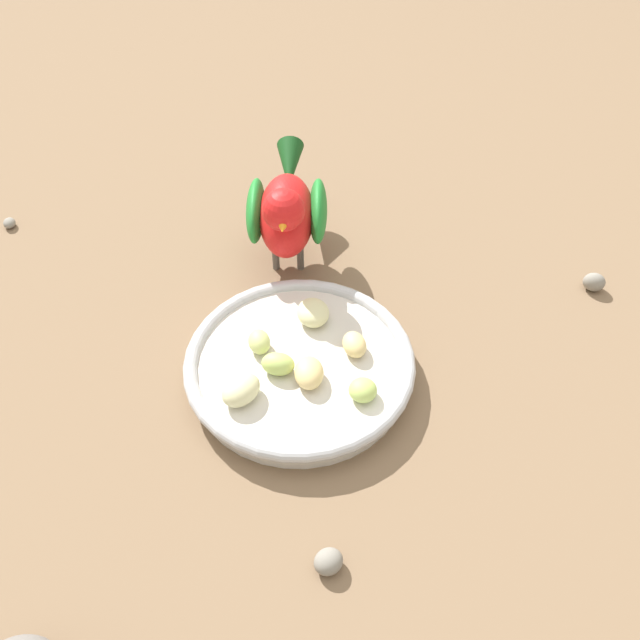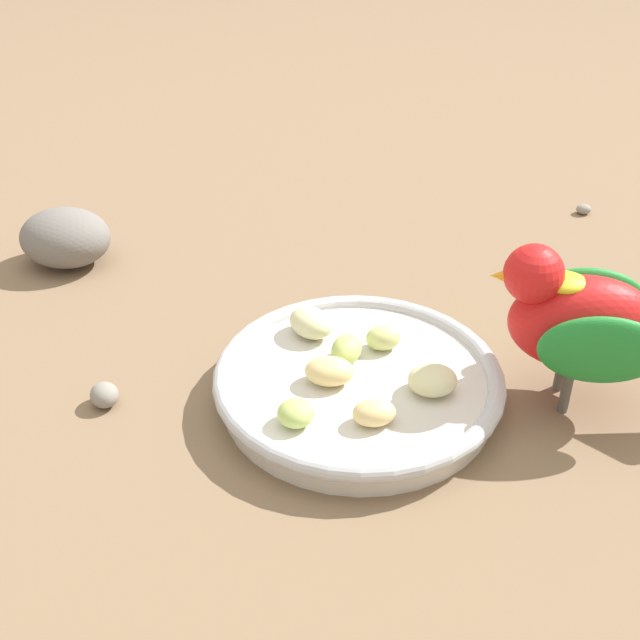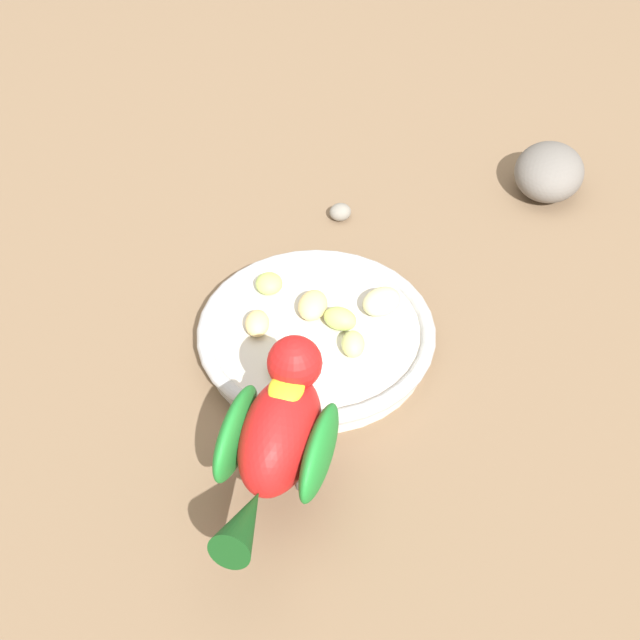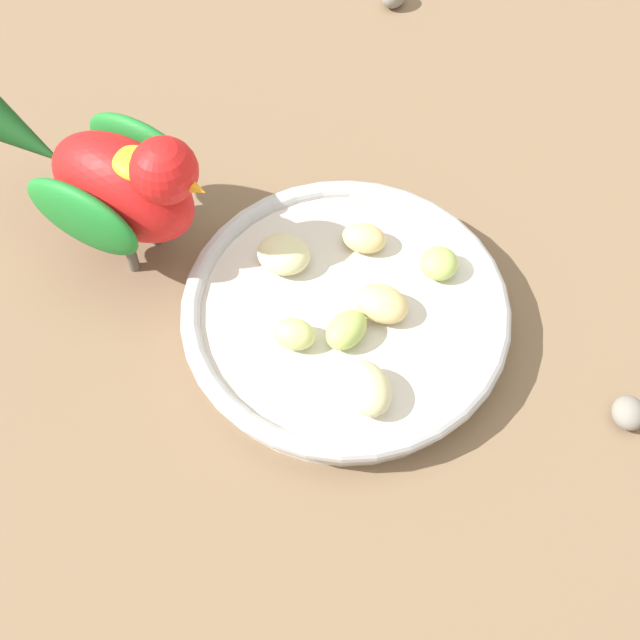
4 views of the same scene
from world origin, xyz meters
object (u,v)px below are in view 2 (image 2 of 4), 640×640
Objects in this scene: feeding_bowl at (358,383)px; rock_large at (65,238)px; apple_piece_4 at (374,413)px; apple_piece_5 at (311,323)px; pebble_0 at (584,209)px; pebble_1 at (104,395)px; parrot at (588,318)px; apple_piece_3 at (346,350)px; apple_piece_6 at (296,413)px; apple_piece_1 at (383,338)px; apple_piece_2 at (433,380)px; apple_piece_0 at (329,371)px.

rock_large is at bearing -159.87° from feeding_bowl.
apple_piece_4 is 0.12m from apple_piece_5.
pebble_1 is at bearing -86.25° from pebble_0.
parrot is 0.36m from pebble_1.
apple_piece_4 is 0.35× the size of rock_large.
apple_piece_3 is 0.08m from apple_piece_6.
rock_large is (-0.31, -0.16, -0.00)m from apple_piece_1.
feeding_bowl reaches higher than pebble_0.
feeding_bowl is 13.54× the size of pebble_0.
feeding_bowl is 1.36× the size of parrot.
rock_large is at bearing -152.94° from apple_piece_1.
apple_piece_5 reaches higher than pebble_1.
feeding_bowl is 9.28× the size of pebble_1.
parrot is at bearing -48.96° from pebble_0.
apple_piece_2 is at bearing 77.53° from apple_piece_6.
apple_piece_3 is at bearing -73.96° from pebble_0.
apple_piece_3 is at bearing 170.77° from feeding_bowl.
apple_piece_0 is 2.25× the size of pebble_0.
feeding_bowl is at bearing 107.17° from apple_piece_6.
apple_piece_2 is at bearing 15.18° from parrot.
apple_piece_0 reaches higher than apple_piece_6.
apple_piece_3 reaches higher than pebble_0.
apple_piece_6 is at bearing 8.62° from rock_large.
apple_piece_5 is 0.17m from pebble_1.
apple_piece_2 is 0.11m from apple_piece_6.
apple_piece_2 is 0.07m from apple_piece_3.
apple_piece_5 reaches higher than apple_piece_1.
apple_piece_4 is 0.39m from rock_large.
parrot reaches higher than apple_piece_6.
apple_piece_1 is 0.15m from parrot.
pebble_0 is at bearing 99.73° from apple_piece_5.
apple_piece_3 is (-0.07, -0.03, -0.00)m from apple_piece_2.
apple_piece_6 is (-0.02, -0.10, -0.00)m from apple_piece_2.
parrot reaches higher than apple_piece_2.
rock_large is 3.73× the size of pebble_1.
apple_piece_6 is (-0.03, -0.05, -0.00)m from apple_piece_4.
apple_piece_2 is at bearing -1.68° from apple_piece_1.
rock_large is at bearing 168.75° from pebble_1.
pebble_1 is at bearing -120.37° from feeding_bowl.
apple_piece_4 is at bearing -19.11° from apple_piece_3.
apple_piece_2 reaches higher than feeding_bowl.
apple_piece_2 reaches higher than apple_piece_1.
parrot reaches higher than apple_piece_4.
apple_piece_1 is 0.03m from apple_piece_3.
apple_piece_1 is at bearing 103.37° from apple_piece_0.
apple_piece_4 is at bearing 57.99° from apple_piece_6.
apple_piece_3 is at bearing -0.70° from parrot.
apple_piece_2 and apple_piece_3 have the same top height.
apple_piece_1 is 0.09m from apple_piece_4.
pebble_1 is (-0.03, -0.16, -0.02)m from apple_piece_5.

